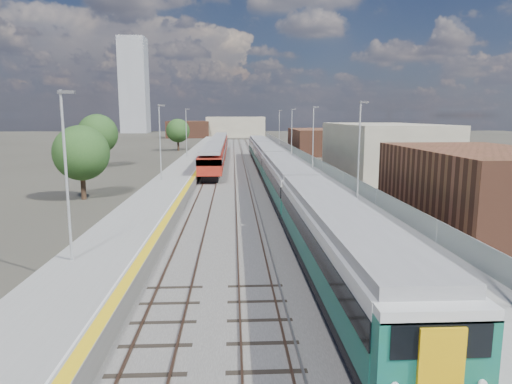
{
  "coord_description": "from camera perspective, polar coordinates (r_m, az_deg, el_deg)",
  "views": [
    {
      "loc": [
        -2.92,
        -12.09,
        7.44
      ],
      "look_at": [
        -1.36,
        19.06,
        2.2
      ],
      "focal_mm": 32.0,
      "sensor_mm": 36.0,
      "label": 1
    }
  ],
  "objects": [
    {
      "name": "tree_a",
      "position": [
        43.24,
        -21.01,
        4.57
      ],
      "size": [
        4.88,
        4.88,
        6.62
      ],
      "color": "#382619",
      "rests_on": "ground"
    },
    {
      "name": "tree_b",
      "position": [
        69.4,
        -19.18,
        6.85
      ],
      "size": [
        5.65,
        5.65,
        7.65
      ],
      "color": "#382619",
      "rests_on": "ground"
    },
    {
      "name": "platform_right",
      "position": [
        65.46,
        4.35,
        3.46
      ],
      "size": [
        4.7,
        155.0,
        8.52
      ],
      "color": "slate",
      "rests_on": "ground"
    },
    {
      "name": "tree_c",
      "position": [
        99.03,
        -9.74,
        7.57
      ],
      "size": [
        5.0,
        5.0,
        6.78
      ],
      "color": "#382619",
      "rests_on": "ground"
    },
    {
      "name": "buildings",
      "position": [
        151.49,
        -8.79,
        10.67
      ],
      "size": [
        72.0,
        185.5,
        40.0
      ],
      "color": "brown",
      "rests_on": "ground"
    },
    {
      "name": "green_train",
      "position": [
        48.29,
        2.4,
        3.26
      ],
      "size": [
        2.79,
        77.83,
        3.08
      ],
      "color": "black",
      "rests_on": "ground"
    },
    {
      "name": "tree_d",
      "position": [
        74.8,
        17.28,
        5.98
      ],
      "size": [
        3.94,
        3.94,
        5.33
      ],
      "color": "#382619",
      "rests_on": "ground"
    },
    {
      "name": "red_train",
      "position": [
        76.78,
        -4.82,
        5.5
      ],
      "size": [
        2.78,
        56.36,
        3.51
      ],
      "color": "black",
      "rests_on": "ground"
    },
    {
      "name": "ground",
      "position": [
        62.6,
        -0.18,
        2.71
      ],
      "size": [
        320.0,
        320.0,
        0.0
      ],
      "primitive_type": "plane",
      "color": "#47443A",
      "rests_on": "ground"
    },
    {
      "name": "tracks",
      "position": [
        66.68,
        -1.77,
        3.22
      ],
      "size": [
        8.96,
        160.0,
        0.17
      ],
      "color": "#4C3323",
      "rests_on": "ground"
    },
    {
      "name": "platform_left",
      "position": [
        65.24,
        -8.26,
        3.35
      ],
      "size": [
        4.3,
        155.0,
        8.52
      ],
      "color": "slate",
      "rests_on": "ground"
    },
    {
      "name": "ballast_bed",
      "position": [
        65.02,
        -2.27,
        2.99
      ],
      "size": [
        10.5,
        155.0,
        0.06
      ],
      "primitive_type": "cube",
      "color": "#565451",
      "rests_on": "ground"
    }
  ]
}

